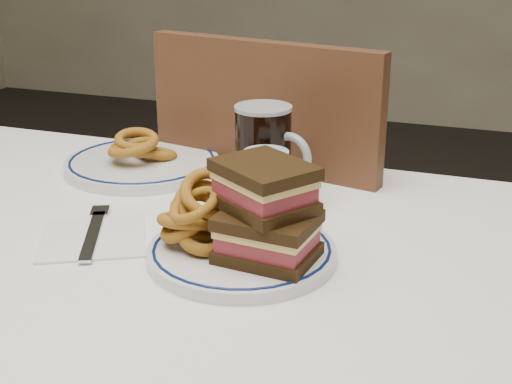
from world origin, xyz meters
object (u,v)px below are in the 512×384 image
(beer_mug, at_px, (265,152))
(main_plate, at_px, (242,252))
(reuben_sandwich, at_px, (266,211))
(far_plate, at_px, (142,163))
(chair_far, at_px, (293,249))

(beer_mug, bearing_deg, main_plate, -78.65)
(reuben_sandwich, relative_size, far_plate, 0.55)
(chair_far, bearing_deg, beer_mug, -84.13)
(chair_far, xyz_separation_m, main_plate, (0.07, -0.49, 0.23))
(reuben_sandwich, bearing_deg, beer_mug, 109.29)
(reuben_sandwich, bearing_deg, far_plate, 138.93)
(main_plate, bearing_deg, far_plate, 136.76)
(reuben_sandwich, xyz_separation_m, far_plate, (-0.34, 0.29, -0.07))
(main_plate, relative_size, far_plate, 0.91)
(main_plate, xyz_separation_m, far_plate, (-0.30, 0.28, 0.00))
(beer_mug, bearing_deg, far_plate, 167.60)
(main_plate, xyz_separation_m, beer_mug, (-0.05, 0.22, 0.07))
(reuben_sandwich, relative_size, beer_mug, 1.00)
(reuben_sandwich, bearing_deg, main_plate, 161.70)
(main_plate, bearing_deg, beer_mug, 101.35)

